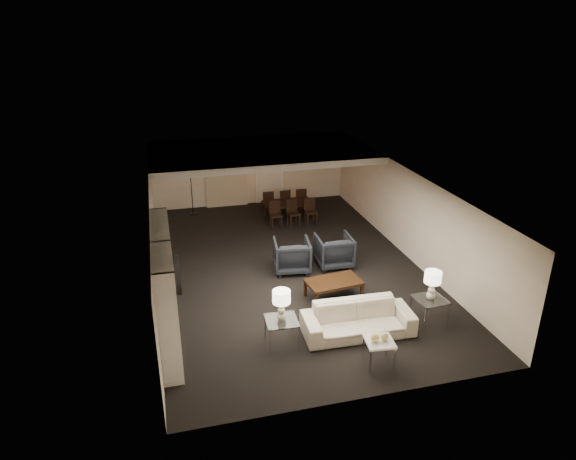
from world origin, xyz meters
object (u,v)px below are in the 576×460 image
(armchair_left, at_px, (292,255))
(chair_fl, at_px, (267,202))
(vase_blue, at_px, (167,311))
(dining_table, at_px, (289,211))
(table_lamp_right, at_px, (432,285))
(chair_fr, at_px, (300,199))
(television, at_px, (166,275))
(armchair_right, at_px, (334,251))
(vase_amber, at_px, (164,275))
(side_table_right, at_px, (429,311))
(floor_speaker, at_px, (178,275))
(floor_lamp, at_px, (191,188))
(chair_fm, at_px, (284,201))
(pendant_light, at_px, (270,166))
(sofa, at_px, (358,320))
(marble_table, at_px, (379,352))
(chair_nl, at_px, (276,215))
(chair_nr, at_px, (311,212))
(side_table_left, at_px, (282,332))
(chair_nm, at_px, (294,213))
(table_lamp_left, at_px, (281,306))

(armchair_left, xyz_separation_m, chair_fl, (0.30, 4.46, -0.01))
(vase_blue, bearing_deg, dining_table, 58.87)
(table_lamp_right, bearing_deg, chair_fr, 95.86)
(television, relative_size, dining_table, 0.62)
(armchair_right, relative_size, vase_amber, 6.13)
(television, relative_size, chair_fr, 1.19)
(side_table_right, xyz_separation_m, floor_speaker, (-5.35, 2.75, 0.22))
(side_table_right, xyz_separation_m, floor_lamp, (-4.53, 8.38, 0.64))
(chair_fl, bearing_deg, side_table_right, 103.27)
(armchair_right, relative_size, chair_fm, 1.14)
(pendant_light, height_order, vase_blue, pendant_light)
(sofa, distance_m, marble_table, 1.10)
(chair_fr, bearing_deg, table_lamp_right, 101.40)
(chair_fl, distance_m, floor_lamp, 2.66)
(side_table_right, bearing_deg, chair_nl, 107.17)
(marble_table, distance_m, chair_fl, 8.87)
(table_lamp_right, bearing_deg, chair_nr, 97.03)
(sofa, relative_size, side_table_left, 3.64)
(floor_speaker, height_order, chair_fm, floor_speaker)
(pendant_light, relative_size, vase_blue, 3.24)
(side_table_left, xyz_separation_m, vase_blue, (-2.26, 0.06, 0.83))
(side_table_left, height_order, chair_nr, chair_nr)
(marble_table, distance_m, chair_fm, 8.87)
(floor_speaker, bearing_deg, sofa, -28.63)
(side_table_right, relative_size, television, 0.64)
(armchair_right, distance_m, table_lamp_right, 3.52)
(chair_nl, bearing_deg, side_table_right, -72.61)
(chair_fl, bearing_deg, armchair_right, 100.21)
(floor_speaker, height_order, chair_nr, floor_speaker)
(side_table_right, bearing_deg, vase_blue, 179.42)
(sofa, bearing_deg, chair_nm, 89.54)
(pendant_light, xyz_separation_m, table_lamp_right, (2.05, -7.03, -0.97))
(vase_amber, height_order, chair_fr, vase_amber)
(sofa, height_order, side_table_left, sofa)
(pendant_light, bearing_deg, vase_blue, -117.38)
(television, height_order, chair_fl, television)
(side_table_right, bearing_deg, dining_table, 101.11)
(marble_table, height_order, floor_lamp, floor_lamp)
(sofa, height_order, floor_lamp, floor_lamp)
(chair_nl, bearing_deg, vase_blue, -119.54)
(side_table_right, bearing_deg, armchair_right, 108.43)
(pendant_light, distance_m, vase_blue, 7.89)
(pendant_light, height_order, table_lamp_left, pendant_light)
(pendant_light, bearing_deg, armchair_right, -75.73)
(chair_nm, relative_size, chair_nr, 1.00)
(armchair_right, height_order, side_table_left, armchair_right)
(armchair_left, xyz_separation_m, chair_nl, (0.30, 3.16, -0.01))
(sofa, height_order, table_lamp_left, table_lamp_left)
(armchair_left, height_order, dining_table, armchair_left)
(vase_amber, height_order, dining_table, vase_amber)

